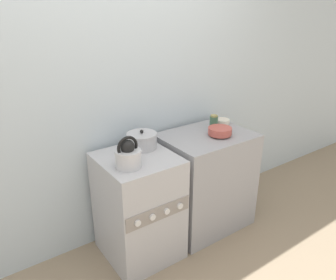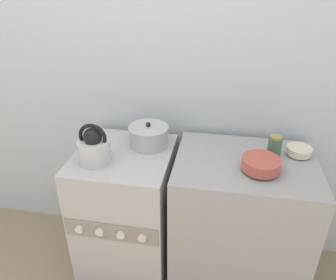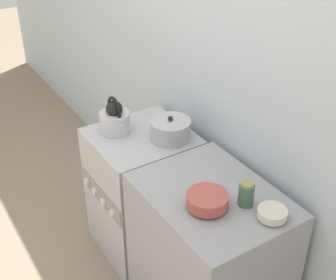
# 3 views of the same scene
# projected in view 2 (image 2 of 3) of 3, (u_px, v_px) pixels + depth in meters

# --- Properties ---
(wall_back) EXTENTS (7.00, 0.06, 2.50)m
(wall_back) POSITION_uv_depth(u_px,v_px,m) (136.00, 63.00, 1.93)
(wall_back) COLOR silver
(wall_back) RESTS_ON ground_plane
(stove) EXTENTS (0.53, 0.58, 0.84)m
(stove) POSITION_uv_depth(u_px,v_px,m) (127.00, 212.00, 2.02)
(stove) COLOR #B2B2B7
(stove) RESTS_ON ground_plane
(counter) EXTENTS (0.74, 0.56, 0.86)m
(counter) POSITION_uv_depth(u_px,v_px,m) (238.00, 224.00, 1.91)
(counter) COLOR #99999E
(counter) RESTS_ON ground_plane
(kettle) EXTENTS (0.21, 0.18, 0.22)m
(kettle) POSITION_uv_depth(u_px,v_px,m) (94.00, 147.00, 1.71)
(kettle) COLOR silver
(kettle) RESTS_ON stove
(cooking_pot) EXTENTS (0.23, 0.23, 0.14)m
(cooking_pot) POSITION_uv_depth(u_px,v_px,m) (149.00, 136.00, 1.88)
(cooking_pot) COLOR #B2B2B7
(cooking_pot) RESTS_ON stove
(enamel_bowl) EXTENTS (0.19, 0.19, 0.07)m
(enamel_bowl) POSITION_uv_depth(u_px,v_px,m) (261.00, 164.00, 1.61)
(enamel_bowl) COLOR #B75147
(enamel_bowl) RESTS_ON counter
(small_ceramic_bowl) EXTENTS (0.13, 0.13, 0.05)m
(small_ceramic_bowl) POSITION_uv_depth(u_px,v_px,m) (299.00, 151.00, 1.75)
(small_ceramic_bowl) COLOR beige
(small_ceramic_bowl) RESTS_ON counter
(storage_jar) EXTENTS (0.07, 0.07, 0.12)m
(storage_jar) POSITION_uv_depth(u_px,v_px,m) (275.00, 147.00, 1.72)
(storage_jar) COLOR #3F664C
(storage_jar) RESTS_ON counter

